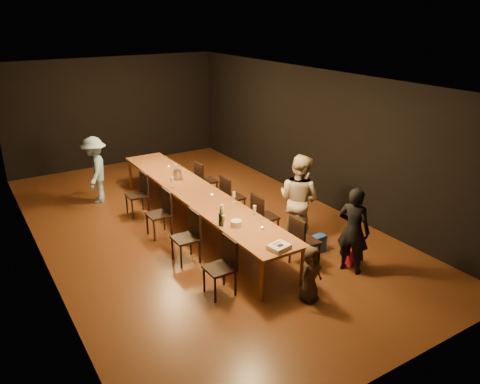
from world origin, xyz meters
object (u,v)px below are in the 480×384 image
chair_left_1 (185,238)px  champagne_bottle (221,216)px  table (197,194)px  plate_stack (236,224)px  chair_left_0 (219,268)px  woman_birthday (353,230)px  chair_left_3 (137,195)px  chair_right_0 (305,241)px  chair_right_3 (206,180)px  ice_bucket (177,174)px  woman_tan (299,199)px  man_blue (95,170)px  chair_left_2 (159,214)px  child (311,274)px  chair_right_2 (233,197)px  chair_right_1 (265,216)px  birthday_cake (279,247)px

chair_left_1 → champagne_bottle: (0.48, -0.42, 0.46)m
table → plate_stack: bearing=-95.4°
chair_left_0 → woman_birthday: 2.34m
chair_left_3 → woman_birthday: (2.25, -4.17, 0.29)m
table → chair_right_0: bearing=-70.5°
chair_right_3 → ice_bucket: size_ratio=4.74×
chair_right_3 → woman_tan: woman_tan is taller
chair_left_1 → woman_birthday: bearing=-128.2°
man_blue → chair_right_0: bearing=47.7°
chair_left_2 → child: (1.10, -3.26, -0.02)m
woman_birthday → child: woman_birthday is taller
chair_right_2 → woman_birthday: size_ratio=0.61×
chair_right_2 → child: chair_right_2 is taller
table → chair_left_1: 1.49m
table → plate_stack: (-0.17, -1.79, 0.10)m
woman_birthday → chair_right_1: bearing=-6.3°
chair_right_1 → chair_right_3: same height
birthday_cake → woman_birthday: bearing=-16.2°
ice_bucket → child: bearing=-86.7°
chair_right_1 → chair_right_3: bearing=180.0°
plate_stack → ice_bucket: 2.72m
woman_tan → champagne_bottle: 1.68m
chair_right_0 → woman_birthday: 0.84m
child → plate_stack: (-0.42, 1.48, 0.36)m
birthday_cake → chair_right_1: bearing=51.3°
chair_left_0 → birthday_cake: chair_left_0 is taller
plate_stack → woman_tan: bearing=6.1°
table → chair_right_2: bearing=0.0°
man_blue → woman_birthday: bearing=50.2°
chair_right_0 → woman_tan: size_ratio=0.53×
chair_left_2 → chair_right_0: bearing=-144.7°
man_blue → champagne_bottle: bearing=36.8°
chair_right_1 → chair_right_3: size_ratio=1.00×
chair_right_1 → champagne_bottle: bearing=-71.0°
woman_birthday → plate_stack: bearing=29.4°
chair_right_0 → champagne_bottle: bearing=-122.6°
chair_right_2 → chair_left_2: same height
chair_right_1 → plate_stack: (-1.02, -0.59, 0.34)m
chair_left_3 → woman_tan: 3.58m
table → birthday_cake: birthday_cake is taller
chair_left_2 → ice_bucket: (0.85, 0.93, 0.38)m
birthday_cake → chair_right_0: bearing=15.3°
chair_left_0 → ice_bucket: 3.46m
table → chair_left_0: chair_left_0 is taller
chair_right_0 → birthday_cake: chair_right_0 is taller
table → plate_stack: 1.80m
chair_right_0 → birthday_cake: bearing=-64.5°
birthday_cake → plate_stack: size_ratio=1.86×
table → champagne_bottle: (-0.37, -1.62, 0.22)m
child → ice_bucket: bearing=79.0°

